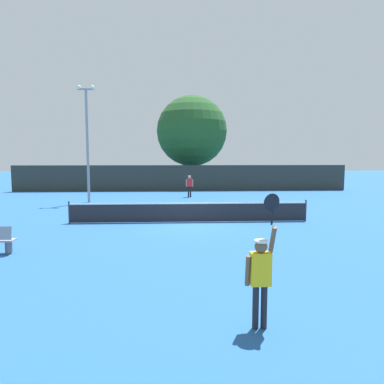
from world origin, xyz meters
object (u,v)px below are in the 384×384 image
player_serving (261,270)px  large_tree (192,131)px  tennis_ball (164,212)px  light_pole (87,136)px  parked_car_near (109,178)px  player_receiving (190,184)px

player_serving → large_tree: size_ratio=0.27×
tennis_ball → light_pole: size_ratio=0.01×
large_tree → parked_car_near: bearing=162.8°
player_serving → tennis_ball: size_ratio=37.57×
player_serving → parked_car_near: player_serving is taller
player_serving → player_receiving: player_serving is taller
large_tree → tennis_ball: bearing=-98.1°
parked_car_near → large_tree: bearing=-18.8°
player_serving → player_receiving: 21.55m
player_receiving → light_pole: bearing=21.2°
light_pole → parked_car_near: 16.21m
player_receiving → light_pole: (-7.21, -2.80, 3.55)m
player_receiving → large_tree: (0.70, 10.00, 4.82)m
player_receiving → tennis_ball: bearing=76.6°
player_serving → large_tree: (0.34, 31.55, 4.73)m
light_pole → player_receiving: bearing=21.2°
player_serving → tennis_ball: bearing=98.9°
tennis_ball → large_tree: large_tree is taller
player_receiving → player_serving: bearing=91.0°
player_serving → tennis_ball: 14.13m
player_receiving → parked_car_near: (-8.63, 12.89, -0.26)m
light_pole → large_tree: bearing=58.3°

